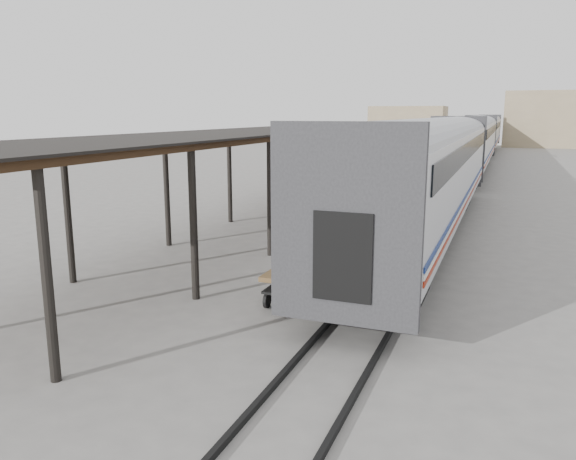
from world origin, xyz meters
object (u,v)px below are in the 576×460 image
Objects in this scene: baggage_cart at (299,275)px; pedestrian at (331,185)px; luggage_tug at (369,185)px; porter at (290,239)px.

baggage_cart is 17.76m from pedestrian.
luggage_tug is 2.69m from pedestrian.
porter is at bearing -88.50° from baggage_cart.
luggage_tug is (-2.68, 19.24, -0.01)m from baggage_cart.
pedestrian is at bearing 34.42° from porter.
pedestrian is (-1.74, -2.04, 0.17)m from luggage_tug.
baggage_cart is 1.51× the size of luggage_tug.
pedestrian is (-4.42, 17.20, 0.16)m from baggage_cart.
pedestrian is at bearing 103.85° from baggage_cart.
luggage_tug is at bearing 97.36° from baggage_cart.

